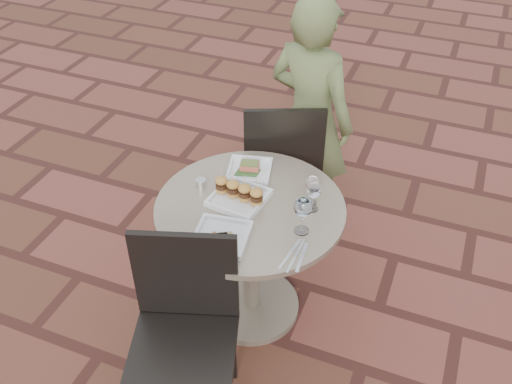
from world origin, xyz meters
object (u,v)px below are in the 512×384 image
at_px(cafe_table, 250,243).
at_px(plate_tuna, 221,236).
at_px(plate_salmon, 249,169).
at_px(plate_sliders, 239,194).
at_px(chair_near, 184,318).
at_px(diner, 310,120).
at_px(chair_far, 282,158).

relative_size(cafe_table, plate_tuna, 3.38).
bearing_deg(cafe_table, plate_salmon, 112.92).
xyz_separation_m(cafe_table, plate_sliders, (-0.06, 0.02, 0.28)).
height_order(cafe_table, chair_near, chair_near).
relative_size(cafe_table, chair_near, 0.97).
xyz_separation_m(cafe_table, chair_near, (-0.06, -0.58, 0.07)).
distance_m(cafe_table, plate_salmon, 0.37).
bearing_deg(plate_salmon, cafe_table, -67.08).
bearing_deg(chair_near, cafe_table, 65.81).
bearing_deg(diner, chair_near, 101.65).
height_order(chair_far, plate_tuna, chair_far).
bearing_deg(chair_near, plate_salmon, 74.60).
bearing_deg(chair_near, plate_tuna, 66.73).
height_order(chair_near, plate_salmon, chair_near).
relative_size(chair_far, chair_near, 1.00).
height_order(cafe_table, plate_tuna, plate_tuna).
relative_size(plate_sliders, plate_tuna, 1.01).
xyz_separation_m(plate_salmon, plate_tuna, (0.07, -0.50, -0.00)).
bearing_deg(plate_tuna, plate_sliders, 96.68).
xyz_separation_m(cafe_table, chair_far, (-0.07, 0.66, 0.07)).
xyz_separation_m(chair_far, plate_salmon, (-0.03, -0.42, 0.20)).
distance_m(chair_far, plate_sliders, 0.68).
bearing_deg(plate_salmon, chair_near, -87.05).
relative_size(chair_near, plate_salmon, 3.58).
bearing_deg(plate_salmon, plate_tuna, -81.92).
distance_m(diner, plate_tuna, 1.08).
height_order(chair_far, chair_near, same).
bearing_deg(cafe_table, plate_sliders, 164.97).
bearing_deg(chair_far, plate_salmon, 63.11).
bearing_deg(cafe_table, chair_near, -95.84).
distance_m(chair_far, plate_tuna, 0.94).
height_order(plate_sliders, plate_tuna, plate_sliders).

